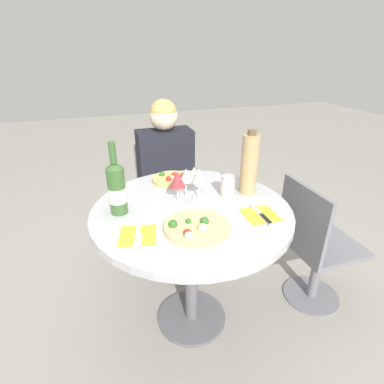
{
  "coord_description": "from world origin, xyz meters",
  "views": [
    {
      "loc": [
        -0.4,
        -1.21,
        1.47
      ],
      "look_at": [
        -0.01,
        -0.03,
        0.86
      ],
      "focal_mm": 28.0,
      "sensor_mm": 36.0,
      "label": 1
    }
  ],
  "objects_px": {
    "seated_diner": "(169,191)",
    "chair_empty_side": "(314,248)",
    "chair_behind_diner": "(165,198)",
    "pizza_large": "(196,227)",
    "tall_carafe": "(249,164)",
    "wine_bottle": "(117,188)",
    "dining_table": "(192,228)"
  },
  "relations": [
    {
      "from": "seated_diner",
      "to": "chair_empty_side",
      "type": "xyz_separation_m",
      "value": [
        0.68,
        -0.76,
        -0.12
      ]
    },
    {
      "from": "seated_diner",
      "to": "chair_empty_side",
      "type": "distance_m",
      "value": 1.03
    },
    {
      "from": "chair_behind_diner",
      "to": "chair_empty_side",
      "type": "bearing_deg",
      "value": 127.11
    },
    {
      "from": "pizza_large",
      "to": "tall_carafe",
      "type": "xyz_separation_m",
      "value": [
        0.38,
        0.26,
        0.15
      ]
    },
    {
      "from": "chair_empty_side",
      "to": "wine_bottle",
      "type": "bearing_deg",
      "value": -97.69
    },
    {
      "from": "chair_empty_side",
      "to": "tall_carafe",
      "type": "distance_m",
      "value": 0.67
    },
    {
      "from": "seated_diner",
      "to": "tall_carafe",
      "type": "bearing_deg",
      "value": 114.67
    },
    {
      "from": "tall_carafe",
      "to": "pizza_large",
      "type": "bearing_deg",
      "value": -145.5
    },
    {
      "from": "chair_behind_diner",
      "to": "pizza_large",
      "type": "bearing_deg",
      "value": 84.5
    },
    {
      "from": "chair_behind_diner",
      "to": "chair_empty_side",
      "type": "height_order",
      "value": "same"
    },
    {
      "from": "pizza_large",
      "to": "tall_carafe",
      "type": "bearing_deg",
      "value": 34.5
    },
    {
      "from": "dining_table",
      "to": "wine_bottle",
      "type": "relative_size",
      "value": 2.83
    },
    {
      "from": "chair_behind_diner",
      "to": "seated_diner",
      "type": "relative_size",
      "value": 0.7
    },
    {
      "from": "dining_table",
      "to": "seated_diner",
      "type": "bearing_deg",
      "value": 85.37
    },
    {
      "from": "pizza_large",
      "to": "wine_bottle",
      "type": "height_order",
      "value": "wine_bottle"
    },
    {
      "from": "chair_behind_diner",
      "to": "chair_empty_side",
      "type": "xyz_separation_m",
      "value": [
        0.68,
        -0.89,
        0.0
      ]
    },
    {
      "from": "chair_empty_side",
      "to": "pizza_large",
      "type": "bearing_deg",
      "value": -81.75
    },
    {
      "from": "chair_behind_diner",
      "to": "pizza_large",
      "type": "height_order",
      "value": "chair_behind_diner"
    },
    {
      "from": "dining_table",
      "to": "chair_behind_diner",
      "type": "distance_m",
      "value": 0.85
    },
    {
      "from": "chair_behind_diner",
      "to": "tall_carafe",
      "type": "height_order",
      "value": "tall_carafe"
    },
    {
      "from": "seated_diner",
      "to": "chair_behind_diner",
      "type": "bearing_deg",
      "value": -90.0
    },
    {
      "from": "chair_empty_side",
      "to": "chair_behind_diner",
      "type": "bearing_deg",
      "value": -142.89
    },
    {
      "from": "seated_diner",
      "to": "wine_bottle",
      "type": "height_order",
      "value": "seated_diner"
    },
    {
      "from": "pizza_large",
      "to": "dining_table",
      "type": "bearing_deg",
      "value": 77.68
    },
    {
      "from": "chair_behind_diner",
      "to": "chair_empty_side",
      "type": "distance_m",
      "value": 1.12
    },
    {
      "from": "wine_bottle",
      "to": "tall_carafe",
      "type": "distance_m",
      "value": 0.68
    },
    {
      "from": "chair_behind_diner",
      "to": "pizza_large",
      "type": "relative_size",
      "value": 2.84
    },
    {
      "from": "wine_bottle",
      "to": "tall_carafe",
      "type": "bearing_deg",
      "value": 0.36
    },
    {
      "from": "chair_behind_diner",
      "to": "tall_carafe",
      "type": "relative_size",
      "value": 2.4
    },
    {
      "from": "chair_empty_side",
      "to": "wine_bottle",
      "type": "distance_m",
      "value": 1.18
    },
    {
      "from": "chair_empty_side",
      "to": "dining_table",
      "type": "bearing_deg",
      "value": -96.04
    },
    {
      "from": "dining_table",
      "to": "tall_carafe",
      "type": "height_order",
      "value": "tall_carafe"
    }
  ]
}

